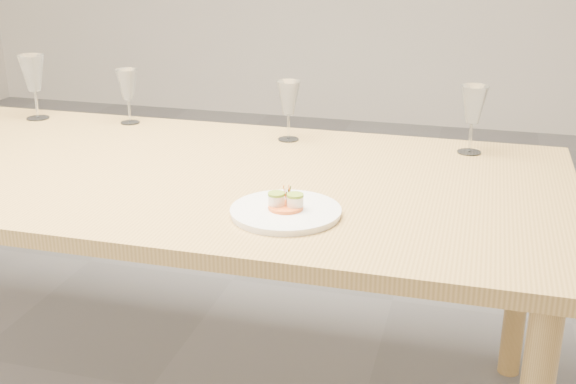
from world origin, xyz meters
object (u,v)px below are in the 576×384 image
(wine_glass_0, at_px, (33,74))
(wine_glass_2, at_px, (288,99))
(wine_glass_1, at_px, (127,86))
(wine_glass_3, at_px, (473,106))
(dinner_plate, at_px, (286,210))
(dining_table, at_px, (135,187))

(wine_glass_0, distance_m, wine_glass_2, 0.92)
(wine_glass_0, bearing_deg, wine_glass_1, 5.00)
(wine_glass_2, relative_size, wine_glass_3, 0.93)
(wine_glass_3, bearing_deg, wine_glass_0, 179.39)
(dinner_plate, relative_size, wine_glass_0, 1.17)
(dinner_plate, bearing_deg, wine_glass_2, 104.81)
(dining_table, bearing_deg, wine_glass_1, 118.01)
(dining_table, height_order, wine_glass_0, wine_glass_0)
(dinner_plate, height_order, wine_glass_2, wine_glass_2)
(dinner_plate, bearing_deg, wine_glass_0, 149.53)
(dining_table, height_order, wine_glass_3, wine_glass_3)
(dining_table, distance_m, dinner_plate, 0.58)
(dining_table, relative_size, dinner_plate, 9.23)
(dining_table, distance_m, wine_glass_2, 0.54)
(wine_glass_0, distance_m, wine_glass_1, 0.34)
(wine_glass_1, distance_m, wine_glass_2, 0.58)
(dinner_plate, xyz_separation_m, wine_glass_2, (-0.16, 0.61, 0.12))
(dining_table, bearing_deg, wine_glass_3, 21.92)
(wine_glass_3, bearing_deg, dinner_plate, -122.51)
(dinner_plate, distance_m, wine_glass_2, 0.64)
(wine_glass_2, bearing_deg, wine_glass_1, 174.47)
(wine_glass_1, bearing_deg, wine_glass_0, -175.00)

